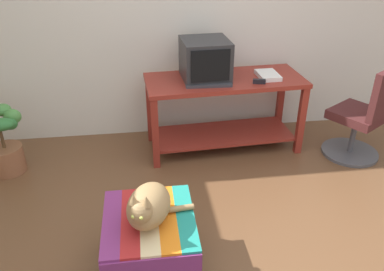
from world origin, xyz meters
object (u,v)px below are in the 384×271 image
object	(u,v)px
book	(268,75)
cat	(148,206)
tv_monitor	(205,60)
office_chair	(363,119)
desk	(224,101)
keyboard	(208,84)
ottoman_with_blanket	(151,244)
potted_plant	(2,142)
stapler	(259,81)

from	to	relation	value
book	cat	size ratio (longest dim) A/B	0.59
tv_monitor	office_chair	distance (m)	1.52
desk	keyboard	size ratio (longest dim) A/B	3.66
book	ottoman_with_blanket	xyz separation A→B (m)	(-1.15, -1.45, -0.52)
book	office_chair	distance (m)	0.94
keyboard	book	xyz separation A→B (m)	(0.57, 0.12, 0.01)
book	potted_plant	bearing A→B (deg)	-177.89
ottoman_with_blanket	cat	bearing A→B (deg)	-86.40
keyboard	potted_plant	world-z (taller)	keyboard
ottoman_with_blanket	stapler	size ratio (longest dim) A/B	5.66
ottoman_with_blanket	office_chair	world-z (taller)	office_chair
desk	ottoman_with_blanket	distance (m)	1.68
desk	office_chair	bearing A→B (deg)	-19.72
desk	keyboard	distance (m)	0.33
cat	potted_plant	distance (m)	1.79
keyboard	stapler	world-z (taller)	stapler
tv_monitor	book	distance (m)	0.60
ottoman_with_blanket	potted_plant	bearing A→B (deg)	133.50
tv_monitor	stapler	xyz separation A→B (m)	(0.45, -0.20, -0.15)
desk	tv_monitor	bearing A→B (deg)	167.38
tv_monitor	office_chair	world-z (taller)	tv_monitor
potted_plant	keyboard	bearing A→B (deg)	1.78
ottoman_with_blanket	keyboard	bearing A→B (deg)	66.33
stapler	ottoman_with_blanket	bearing A→B (deg)	153.79
tv_monitor	stapler	size ratio (longest dim) A/B	4.07
cat	stapler	xyz separation A→B (m)	(1.03, 1.34, 0.20)
book	office_chair	bearing A→B (deg)	-24.59
potted_plant	office_chair	world-z (taller)	office_chair
office_chair	stapler	distance (m)	1.02
keyboard	ottoman_with_blanket	size ratio (longest dim) A/B	0.64
desk	stapler	distance (m)	0.40
book	potted_plant	distance (m)	2.40
book	ottoman_with_blanket	world-z (taller)	book
cat	desk	bearing A→B (deg)	83.05
keyboard	office_chair	distance (m)	1.44
desk	cat	xyz separation A→B (m)	(-0.76, -1.50, 0.04)
desk	cat	world-z (taller)	desk
book	ottoman_with_blanket	size ratio (longest dim) A/B	0.42
tv_monitor	potted_plant	xyz separation A→B (m)	(-1.79, -0.23, -0.58)
keyboard	potted_plant	distance (m)	1.84
tv_monitor	stapler	world-z (taller)	tv_monitor
stapler	keyboard	bearing A→B (deg)	98.95
desk	tv_monitor	world-z (taller)	tv_monitor
office_chair	stapler	xyz separation A→B (m)	(-0.94, 0.19, 0.34)
office_chair	ottoman_with_blanket	bearing A→B (deg)	-3.10
cat	book	bearing A→B (deg)	71.93
desk	office_chair	world-z (taller)	office_chair
keyboard	office_chair	xyz separation A→B (m)	(1.39, -0.22, -0.33)
desk	cat	distance (m)	1.68
desk	potted_plant	world-z (taller)	desk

